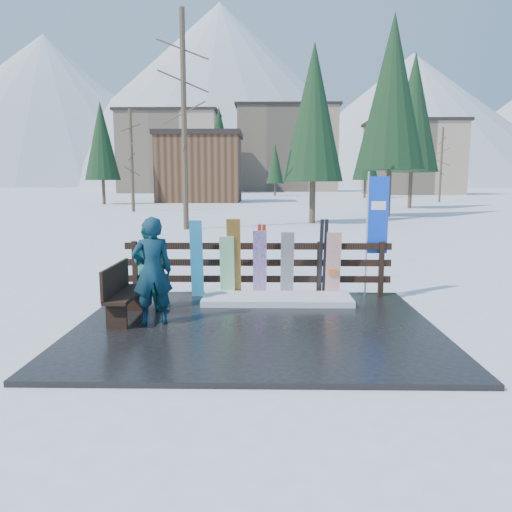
{
  "coord_description": "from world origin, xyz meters",
  "views": [
    {
      "loc": [
        0.15,
        -8.16,
        2.46
      ],
      "look_at": [
        -0.01,
        1.0,
        1.1
      ],
      "focal_mm": 35.0,
      "sensor_mm": 36.0,
      "label": 1
    }
  ],
  "objects_px": {
    "snowboard_2": "(234,258)",
    "rental_flag": "(375,220)",
    "snowboard_4": "(287,265)",
    "person_front": "(152,271)",
    "snowboard_3": "(260,264)",
    "snowboard_0": "(197,259)",
    "snowboard_5": "(333,265)",
    "person_back": "(151,265)",
    "bench": "(122,290)",
    "snowboard_1": "(227,267)"
  },
  "relations": [
    {
      "from": "person_front",
      "to": "bench",
      "type": "bearing_deg",
      "value": -42.04
    },
    {
      "from": "snowboard_5",
      "to": "person_front",
      "type": "height_order",
      "value": "person_front"
    },
    {
      "from": "person_back",
      "to": "snowboard_3",
      "type": "bearing_deg",
      "value": -129.45
    },
    {
      "from": "bench",
      "to": "snowboard_3",
      "type": "xyz_separation_m",
      "value": [
        2.38,
        1.7,
        0.19
      ]
    },
    {
      "from": "snowboard_2",
      "to": "rental_flag",
      "type": "relative_size",
      "value": 0.65
    },
    {
      "from": "bench",
      "to": "rental_flag",
      "type": "distance_m",
      "value": 5.29
    },
    {
      "from": "snowboard_4",
      "to": "person_front",
      "type": "height_order",
      "value": "person_front"
    },
    {
      "from": "bench",
      "to": "snowboard_4",
      "type": "bearing_deg",
      "value": 29.93
    },
    {
      "from": "snowboard_5",
      "to": "person_front",
      "type": "relative_size",
      "value": 0.76
    },
    {
      "from": "snowboard_2",
      "to": "rental_flag",
      "type": "xyz_separation_m",
      "value": [
        2.94,
        0.27,
        0.78
      ]
    },
    {
      "from": "snowboard_0",
      "to": "snowboard_2",
      "type": "height_order",
      "value": "snowboard_2"
    },
    {
      "from": "bench",
      "to": "snowboard_0",
      "type": "xyz_separation_m",
      "value": [
        1.08,
        1.7,
        0.29
      ]
    },
    {
      "from": "snowboard_0",
      "to": "snowboard_1",
      "type": "bearing_deg",
      "value": -0.0
    },
    {
      "from": "snowboard_3",
      "to": "snowboard_4",
      "type": "xyz_separation_m",
      "value": [
        0.57,
        -0.0,
        -0.02
      ]
    },
    {
      "from": "bench",
      "to": "person_back",
      "type": "relative_size",
      "value": 0.91
    },
    {
      "from": "snowboard_1",
      "to": "snowboard_2",
      "type": "relative_size",
      "value": 0.78
    },
    {
      "from": "person_front",
      "to": "person_back",
      "type": "height_order",
      "value": "person_front"
    },
    {
      "from": "snowboard_3",
      "to": "person_front",
      "type": "height_order",
      "value": "person_front"
    },
    {
      "from": "snowboard_3",
      "to": "person_front",
      "type": "bearing_deg",
      "value": -131.91
    },
    {
      "from": "bench",
      "to": "person_back",
      "type": "height_order",
      "value": "person_back"
    },
    {
      "from": "snowboard_0",
      "to": "person_back",
      "type": "xyz_separation_m",
      "value": [
        -0.76,
        -0.87,
        0.02
      ]
    },
    {
      "from": "snowboard_1",
      "to": "rental_flag",
      "type": "relative_size",
      "value": 0.51
    },
    {
      "from": "snowboard_0",
      "to": "snowboard_2",
      "type": "relative_size",
      "value": 0.96
    },
    {
      "from": "snowboard_5",
      "to": "snowboard_4",
      "type": "bearing_deg",
      "value": 180.0
    },
    {
      "from": "snowboard_3",
      "to": "snowboard_1",
      "type": "bearing_deg",
      "value": -180.0
    },
    {
      "from": "snowboard_2",
      "to": "person_back",
      "type": "bearing_deg",
      "value": -150.31
    },
    {
      "from": "snowboard_4",
      "to": "person_front",
      "type": "distance_m",
      "value": 3.07
    },
    {
      "from": "bench",
      "to": "snowboard_2",
      "type": "height_order",
      "value": "snowboard_2"
    },
    {
      "from": "snowboard_2",
      "to": "person_front",
      "type": "height_order",
      "value": "person_front"
    },
    {
      "from": "snowboard_0",
      "to": "snowboard_5",
      "type": "xyz_separation_m",
      "value": [
        2.82,
        -0.0,
        -0.12
      ]
    },
    {
      "from": "person_back",
      "to": "bench",
      "type": "bearing_deg",
      "value": 96.27
    },
    {
      "from": "bench",
      "to": "person_front",
      "type": "distance_m",
      "value": 0.78
    },
    {
      "from": "snowboard_2",
      "to": "person_back",
      "type": "distance_m",
      "value": 1.76
    },
    {
      "from": "bench",
      "to": "snowboard_4",
      "type": "distance_m",
      "value": 3.41
    },
    {
      "from": "snowboard_3",
      "to": "snowboard_5",
      "type": "distance_m",
      "value": 1.51
    },
    {
      "from": "person_back",
      "to": "rental_flag",
      "type": "bearing_deg",
      "value": -138.04
    },
    {
      "from": "snowboard_2",
      "to": "person_front",
      "type": "xyz_separation_m",
      "value": [
        -1.24,
        -1.98,
        0.08
      ]
    },
    {
      "from": "rental_flag",
      "to": "person_back",
      "type": "height_order",
      "value": "rental_flag"
    },
    {
      "from": "snowboard_0",
      "to": "snowboard_5",
      "type": "height_order",
      "value": "snowboard_0"
    },
    {
      "from": "bench",
      "to": "snowboard_5",
      "type": "distance_m",
      "value": 4.25
    },
    {
      "from": "bench",
      "to": "person_back",
      "type": "bearing_deg",
      "value": 68.64
    },
    {
      "from": "snowboard_1",
      "to": "snowboard_5",
      "type": "bearing_deg",
      "value": -0.0
    },
    {
      "from": "snowboard_2",
      "to": "snowboard_3",
      "type": "height_order",
      "value": "snowboard_2"
    },
    {
      "from": "rental_flag",
      "to": "snowboard_1",
      "type": "bearing_deg",
      "value": -174.99
    },
    {
      "from": "bench",
      "to": "snowboard_4",
      "type": "relative_size",
      "value": 1.07
    },
    {
      "from": "snowboard_4",
      "to": "person_back",
      "type": "relative_size",
      "value": 0.85
    },
    {
      "from": "rental_flag",
      "to": "person_back",
      "type": "distance_m",
      "value": 4.68
    },
    {
      "from": "snowboard_4",
      "to": "person_back",
      "type": "distance_m",
      "value": 2.77
    },
    {
      "from": "snowboard_1",
      "to": "person_back",
      "type": "bearing_deg",
      "value": -147.87
    },
    {
      "from": "snowboard_3",
      "to": "rental_flag",
      "type": "distance_m",
      "value": 2.58
    }
  ]
}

